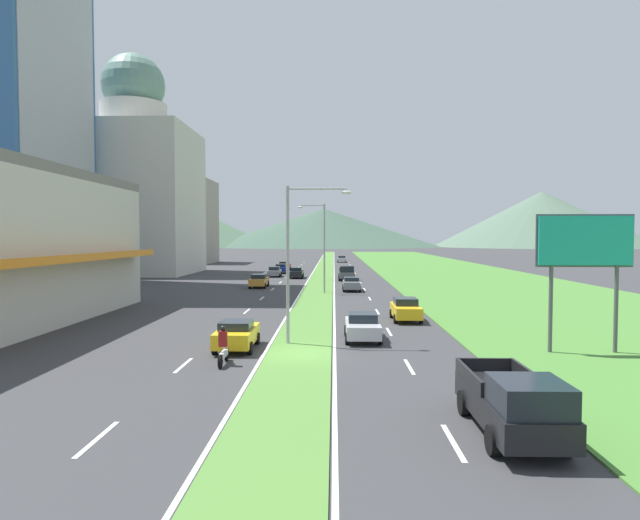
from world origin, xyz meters
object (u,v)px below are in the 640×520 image
object	(u,v)px
car_2	(351,284)
pickup_truck_1	(347,273)
billboard_roadside	(585,248)
car_7	(406,309)
street_lamp_mid	(321,242)
car_8	(296,273)
car_4	(259,281)
pickup_truck_0	(513,404)
motorcycle_rider	(223,349)
car_6	(274,272)
car_5	(285,266)
car_0	(281,268)
car_3	(237,334)
street_lamp_near	(296,252)
car_9	(363,326)
car_1	(342,259)

from	to	relation	value
car_2	pickup_truck_1	distance (m)	14.08
billboard_roadside	car_2	size ratio (longest dim) A/B	1.67
billboard_roadside	car_7	bearing A→B (deg)	125.72
street_lamp_mid	car_8	xyz separation A→B (m)	(-4.00, 20.44, -4.51)
car_4	car_7	bearing A→B (deg)	-150.65
car_8	pickup_truck_0	size ratio (longest dim) A/B	0.77
motorcycle_rider	car_6	bearing A→B (deg)	3.86
pickup_truck_0	car_6	bearing A→B (deg)	-167.45
car_5	car_8	distance (m)	17.41
car_7	car_0	bearing A→B (deg)	-164.46
car_0	car_7	distance (m)	50.04
car_2	car_4	distance (m)	11.16
car_0	motorcycle_rider	xyz separation A→B (m)	(3.38, -61.36, -0.03)
billboard_roadside	pickup_truck_0	size ratio (longest dim) A/B	1.29
car_3	pickup_truck_0	world-z (taller)	pickup_truck_0
street_lamp_near	car_9	xyz separation A→B (m)	(3.67, 1.28, -4.24)
car_2	car_4	world-z (taller)	car_4
motorcycle_rider	car_4	bearing A→B (deg)	5.49
car_0	car_7	size ratio (longest dim) A/B	1.08
pickup_truck_0	pickup_truck_1	world-z (taller)	same
car_7	motorcycle_rider	size ratio (longest dim) A/B	2.06
car_4	car_6	world-z (taller)	car_4
pickup_truck_0	motorcycle_rider	xyz separation A→B (m)	(-10.24, 8.58, -0.24)
billboard_roadside	car_3	world-z (taller)	billboard_roadside
car_5	car_6	size ratio (longest dim) A/B	1.03
car_7	pickup_truck_1	distance (m)	34.68
car_2	car_8	bearing A→B (deg)	-158.00
billboard_roadside	car_8	xyz separation A→B (m)	(-17.70, 48.51, -4.48)
street_lamp_near	car_7	size ratio (longest dim) A/B	2.08
car_2	car_9	bearing A→B (deg)	-0.56
car_0	car_1	xyz separation A→B (m)	(10.21, 37.04, -0.01)
car_0	car_7	bearing A→B (deg)	-164.46
car_3	car_4	xyz separation A→B (m)	(-3.59, 33.97, 0.01)
car_8	pickup_truck_0	bearing A→B (deg)	-170.07
street_lamp_near	billboard_roadside	world-z (taller)	street_lamp_near
car_8	car_6	bearing A→B (deg)	54.50
street_lamp_near	billboard_roadside	size ratio (longest dim) A/B	1.23
car_4	car_5	bearing A→B (deg)	-0.15
car_0	car_6	world-z (taller)	car_6
car_4	pickup_truck_1	bearing A→B (deg)	-45.01
street_lamp_mid	billboard_roadside	xyz separation A→B (m)	(13.71, -28.08, -0.03)
street_lamp_near	billboard_roadside	bearing A→B (deg)	-7.68
car_9	car_0	bearing A→B (deg)	-169.72
street_lamp_mid	street_lamp_near	bearing A→B (deg)	-91.70
car_0	car_1	size ratio (longest dim) A/B	1.10
car_5	car_8	size ratio (longest dim) A/B	0.99
car_9	pickup_truck_1	world-z (taller)	pickup_truck_1
street_lamp_mid	car_1	xyz separation A→B (m)	(3.07, 67.52, -4.52)
car_4	car_8	size ratio (longest dim) A/B	1.14
car_4	motorcycle_rider	size ratio (longest dim) A/B	2.39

